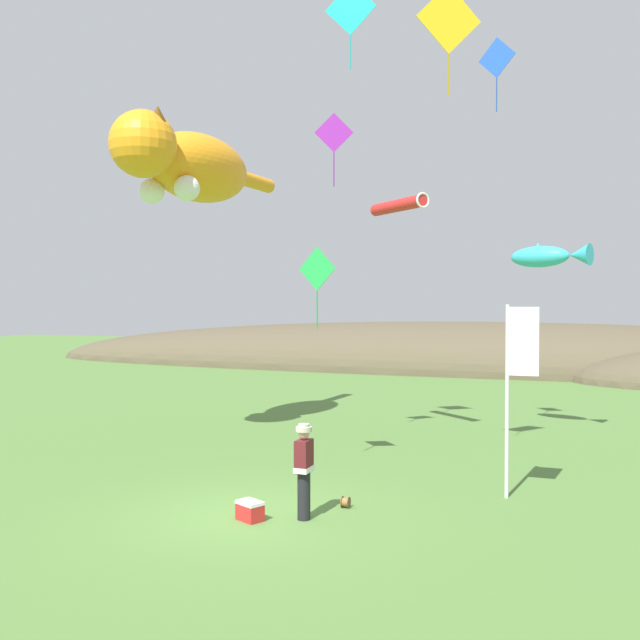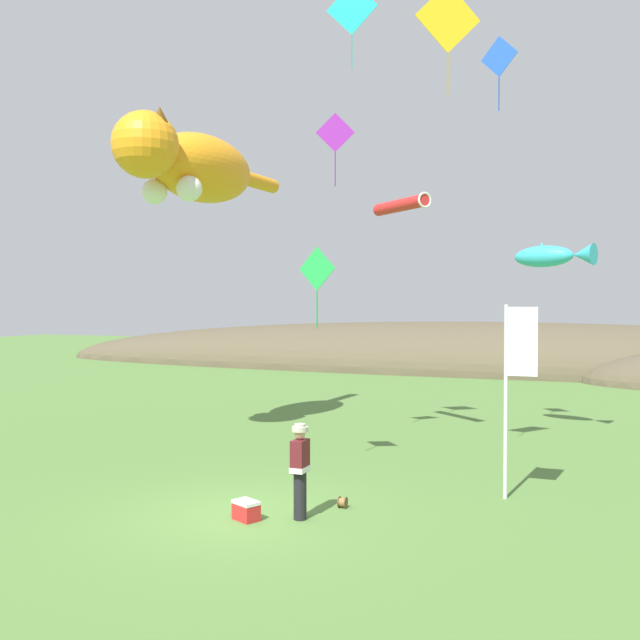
{
  "view_description": "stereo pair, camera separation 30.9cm",
  "coord_description": "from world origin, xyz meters",
  "px_view_note": "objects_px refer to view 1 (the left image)",
  "views": [
    {
      "loc": [
        5.92,
        -11.95,
        4.0
      ],
      "look_at": [
        0.0,
        4.0,
        3.6
      ],
      "focal_mm": 40.0,
      "sensor_mm": 36.0,
      "label": 1
    },
    {
      "loc": [
        6.21,
        -11.84,
        4.0
      ],
      "look_at": [
        0.0,
        4.0,
        3.6
      ],
      "focal_mm": 40.0,
      "sensor_mm": 36.0,
      "label": 2
    }
  ],
  "objects_px": {
    "festival_banner_pole": "(515,372)",
    "kite_giant_cat": "(188,165)",
    "kite_spool": "(346,502)",
    "kite_fish_windsock": "(548,256)",
    "picnic_cooler": "(250,511)",
    "kite_diamond_green": "(317,270)",
    "kite_diamond_blue": "(497,58)",
    "festival_attendant": "(304,468)",
    "kite_diamond_teal": "(351,9)",
    "kite_diamond_gold": "(449,20)",
    "kite_diamond_violet": "(334,133)",
    "kite_tube_streamer": "(399,205)"
  },
  "relations": [
    {
      "from": "kite_diamond_green",
      "to": "festival_banner_pole",
      "type": "bearing_deg",
      "value": -9.54
    },
    {
      "from": "kite_fish_windsock",
      "to": "kite_diamond_violet",
      "type": "height_order",
      "value": "kite_diamond_violet"
    },
    {
      "from": "picnic_cooler",
      "to": "kite_giant_cat",
      "type": "xyz_separation_m",
      "value": [
        -5.17,
        6.53,
        7.86
      ]
    },
    {
      "from": "picnic_cooler",
      "to": "kite_diamond_green",
      "type": "xyz_separation_m",
      "value": [
        -0.18,
        3.99,
        4.61
      ]
    },
    {
      "from": "kite_giant_cat",
      "to": "festival_banner_pole",
      "type": "bearing_deg",
      "value": -19.02
    },
    {
      "from": "festival_attendant",
      "to": "kite_fish_windsock",
      "type": "xyz_separation_m",
      "value": [
        3.82,
        9.94,
        4.44
      ]
    },
    {
      "from": "festival_banner_pole",
      "to": "kite_diamond_gold",
      "type": "relative_size",
      "value": 1.65
    },
    {
      "from": "kite_diamond_gold",
      "to": "kite_diamond_blue",
      "type": "bearing_deg",
      "value": 82.85
    },
    {
      "from": "festival_attendant",
      "to": "kite_tube_streamer",
      "type": "height_order",
      "value": "kite_tube_streamer"
    },
    {
      "from": "festival_attendant",
      "to": "kite_diamond_teal",
      "type": "height_order",
      "value": "kite_diamond_teal"
    },
    {
      "from": "festival_attendant",
      "to": "kite_diamond_violet",
      "type": "bearing_deg",
      "value": 103.8
    },
    {
      "from": "kite_tube_streamer",
      "to": "kite_fish_windsock",
      "type": "bearing_deg",
      "value": 28.9
    },
    {
      "from": "kite_diamond_green",
      "to": "picnic_cooler",
      "type": "bearing_deg",
      "value": -87.44
    },
    {
      "from": "picnic_cooler",
      "to": "kite_diamond_blue",
      "type": "distance_m",
      "value": 13.56
    },
    {
      "from": "kite_fish_windsock",
      "to": "kite_diamond_violet",
      "type": "distance_m",
      "value": 7.41
    },
    {
      "from": "kite_spool",
      "to": "kite_diamond_teal",
      "type": "bearing_deg",
      "value": 106.93
    },
    {
      "from": "kite_diamond_green",
      "to": "kite_diamond_teal",
      "type": "distance_m",
      "value": 7.3
    },
    {
      "from": "kite_spool",
      "to": "kite_fish_windsock",
      "type": "height_order",
      "value": "kite_fish_windsock"
    },
    {
      "from": "festival_banner_pole",
      "to": "kite_diamond_blue",
      "type": "distance_m",
      "value": 9.33
    },
    {
      "from": "festival_banner_pole",
      "to": "kite_diamond_blue",
      "type": "relative_size",
      "value": 1.99
    },
    {
      "from": "festival_banner_pole",
      "to": "kite_diamond_violet",
      "type": "distance_m",
      "value": 8.16
    },
    {
      "from": "kite_diamond_gold",
      "to": "kite_diamond_blue",
      "type": "distance_m",
      "value": 4.31
    },
    {
      "from": "kite_spool",
      "to": "kite_diamond_violet",
      "type": "relative_size",
      "value": 0.12
    },
    {
      "from": "kite_spool",
      "to": "kite_diamond_green",
      "type": "relative_size",
      "value": 0.12
    },
    {
      "from": "festival_attendant",
      "to": "kite_tube_streamer",
      "type": "xyz_separation_m",
      "value": [
        -0.15,
        7.74,
        5.84
      ]
    },
    {
      "from": "festival_attendant",
      "to": "kite_diamond_green",
      "type": "bearing_deg",
      "value": 106.85
    },
    {
      "from": "kite_diamond_gold",
      "to": "kite_diamond_violet",
      "type": "height_order",
      "value": "kite_diamond_gold"
    },
    {
      "from": "festival_banner_pole",
      "to": "kite_diamond_blue",
      "type": "height_order",
      "value": "kite_diamond_blue"
    },
    {
      "from": "kite_diamond_gold",
      "to": "kite_diamond_green",
      "type": "distance_m",
      "value": 6.18
    },
    {
      "from": "kite_fish_windsock",
      "to": "kite_diamond_green",
      "type": "relative_size",
      "value": 1.28
    },
    {
      "from": "festival_banner_pole",
      "to": "kite_diamond_green",
      "type": "distance_m",
      "value": 5.16
    },
    {
      "from": "picnic_cooler",
      "to": "festival_banner_pole",
      "type": "relative_size",
      "value": 0.15
    },
    {
      "from": "kite_diamond_blue",
      "to": "kite_spool",
      "type": "bearing_deg",
      "value": -107.58
    },
    {
      "from": "festival_banner_pole",
      "to": "kite_fish_windsock",
      "type": "height_order",
      "value": "kite_fish_windsock"
    },
    {
      "from": "kite_spool",
      "to": "kite_diamond_blue",
      "type": "relative_size",
      "value": 0.11
    },
    {
      "from": "picnic_cooler",
      "to": "kite_diamond_blue",
      "type": "bearing_deg",
      "value": 66.38
    },
    {
      "from": "kite_giant_cat",
      "to": "kite_diamond_teal",
      "type": "xyz_separation_m",
      "value": [
        5.09,
        -0.29,
        3.7
      ]
    },
    {
      "from": "kite_diamond_teal",
      "to": "festival_banner_pole",
      "type": "bearing_deg",
      "value": -33.81
    },
    {
      "from": "kite_spool",
      "to": "kite_giant_cat",
      "type": "bearing_deg",
      "value": 141.89
    },
    {
      "from": "kite_spool",
      "to": "festival_banner_pole",
      "type": "relative_size",
      "value": 0.06
    },
    {
      "from": "kite_diamond_gold",
      "to": "festival_banner_pole",
      "type": "bearing_deg",
      "value": -18.87
    },
    {
      "from": "festival_attendant",
      "to": "festival_banner_pole",
      "type": "bearing_deg",
      "value": 38.71
    },
    {
      "from": "kite_diamond_gold",
      "to": "kite_spool",
      "type": "bearing_deg",
      "value": -123.55
    },
    {
      "from": "festival_attendant",
      "to": "festival_banner_pole",
      "type": "xyz_separation_m",
      "value": [
        3.52,
        2.82,
        1.65
      ]
    },
    {
      "from": "festival_banner_pole",
      "to": "kite_diamond_green",
      "type": "xyz_separation_m",
      "value": [
        -4.61,
        0.77,
        2.19
      ]
    },
    {
      "from": "kite_giant_cat",
      "to": "kite_diamond_gold",
      "type": "bearing_deg",
      "value": -19.05
    },
    {
      "from": "kite_giant_cat",
      "to": "kite_diamond_gold",
      "type": "distance_m",
      "value": 8.84
    },
    {
      "from": "picnic_cooler",
      "to": "kite_tube_streamer",
      "type": "distance_m",
      "value": 10.51
    },
    {
      "from": "picnic_cooler",
      "to": "kite_diamond_green",
      "type": "distance_m",
      "value": 6.1
    },
    {
      "from": "festival_banner_pole",
      "to": "kite_giant_cat",
      "type": "distance_m",
      "value": 11.52
    }
  ]
}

